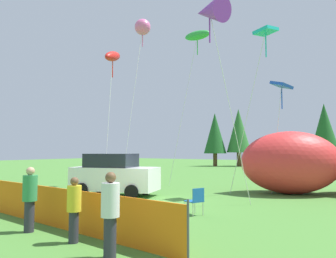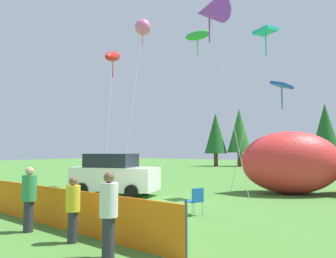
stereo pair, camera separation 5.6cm
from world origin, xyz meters
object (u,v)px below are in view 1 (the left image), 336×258
Objects in this scene: kite_teal_diamond at (265,34)px; kite_blue_box at (281,87)px; spectator_in_blue_shirt at (30,196)px; kite_pink_octopus at (143,27)px; spectator_in_black_shirt at (74,207)px; spectator_in_yellow_shirt at (110,211)px; folding_chair at (196,199)px; kite_red_lizard at (113,57)px; parked_car at (114,175)px; inflatable_cat at (311,165)px; kite_green_fish at (197,36)px; kite_purple_delta at (210,12)px.

kite_teal_diamond reaches higher than kite_blue_box.
kite_pink_octopus reaches higher than spectator_in_blue_shirt.
spectator_in_yellow_shirt reaches higher than spectator_in_black_shirt.
spectator_in_blue_shirt is 3.36m from spectator_in_yellow_shirt.
folding_chair is 4.60m from spectator_in_black_shirt.
kite_red_lizard is at bearing -110.12° from kite_pink_octopus.
parked_car is 2.86× the size of spectator_in_black_shirt.
inflatable_cat is 12.93m from spectator_in_black_shirt.
kite_blue_box is (8.32, 1.52, -4.54)m from kite_pink_octopus.
kite_green_fish is at bearing 173.08° from kite_blue_box.
kite_pink_octopus is 3.62m from kite_green_fish.
parked_car is at bearing -169.47° from inflatable_cat.
kite_green_fish is 6.85m from kite_blue_box.
folding_chair is at bearing -29.12° from kite_red_lizard.
spectator_in_yellow_shirt is at bearing -6.56° from spectator_in_blue_shirt.
spectator_in_yellow_shirt is 0.21× the size of kite_purple_delta.
parked_car reaches higher than spectator_in_blue_shirt.
inflatable_cat is at bearing 67.99° from spectator_in_blue_shirt.
spectator_in_blue_shirt is (-2.73, -4.47, 0.41)m from folding_chair.
kite_blue_box is (0.93, 8.05, 5.09)m from folding_chair.
kite_green_fish reaches higher than spectator_in_black_shirt.
parked_car is 8.21m from spectator_in_black_shirt.
kite_purple_delta is (-2.62, -6.16, 6.39)m from inflatable_cat.
kite_pink_octopus is at bearing 163.05° from inflatable_cat.
kite_red_lizard is at bearing -158.75° from kite_blue_box.
kite_pink_octopus reaches higher than spectator_in_yellow_shirt.
spectator_in_yellow_shirt reaches higher than spectator_in_blue_shirt.
kite_red_lizard reaches higher than kite_blue_box.
kite_green_fish is at bearing 105.41° from spectator_in_black_shirt.
kite_blue_box is at bearing 152.51° from inflatable_cat.
spectator_in_black_shirt is 0.19× the size of kite_teal_diamond.
kite_teal_diamond is 1.37× the size of kite_blue_box.
kite_red_lizard reaches higher than parked_car.
kite_pink_octopus is 1.06× the size of kite_green_fish.
parked_car reaches higher than spectator_in_yellow_shirt.
kite_green_fish is at bearing -39.97° from folding_chair.
spectator_in_blue_shirt is (2.98, -6.61, -0.05)m from parked_car.
parked_car is at bearing 125.87° from spectator_in_black_shirt.
parked_car is 8.72m from kite_purple_delta.
kite_red_lizard is at bearing -6.65° from folding_chair.
folding_chair is 0.09× the size of kite_green_fish.
spectator_in_black_shirt is at bearing -99.21° from kite_teal_diamond.
kite_green_fish is (-1.81, 13.18, 8.75)m from spectator_in_blue_shirt.
parked_car is 9.94m from inflatable_cat.
inflatable_cat is 0.87× the size of kite_red_lizard.
kite_pink_octopus is 8.51m from kite_teal_diamond.
kite_purple_delta is (4.23, -6.87, -1.85)m from kite_green_fish.
kite_pink_octopus is (-4.66, 10.99, 9.22)m from spectator_in_blue_shirt.
kite_red_lizard is at bearing 120.94° from spectator_in_blue_shirt.
kite_green_fish is (-5.15, 13.56, 8.74)m from spectator_in_yellow_shirt.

